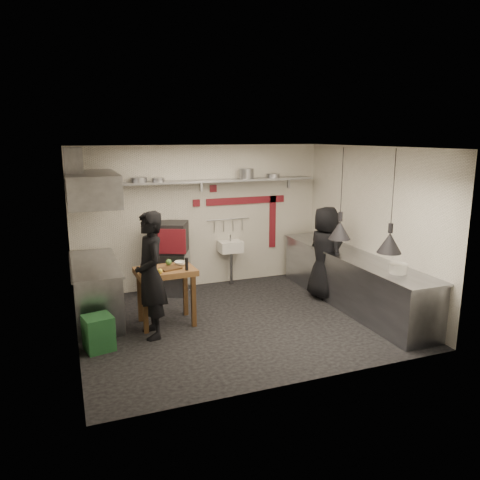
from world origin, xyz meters
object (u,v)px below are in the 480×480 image
object	(u,v)px
chef_right	(325,253)
combi_oven	(169,238)
chef_left	(150,275)
green_bin	(99,333)
prep_table	(166,296)
oven_stand	(169,273)

from	to	relation	value
chef_right	combi_oven	bearing A→B (deg)	54.51
combi_oven	chef_left	bearing A→B (deg)	-86.68
chef_left	green_bin	bearing A→B (deg)	-80.46
green_bin	prep_table	world-z (taller)	prep_table
prep_table	chef_left	world-z (taller)	chef_left
chef_left	prep_table	bearing A→B (deg)	137.00
oven_stand	chef_right	size ratio (longest dim) A/B	0.46
chef_left	chef_right	size ratio (longest dim) A/B	1.11
green_bin	chef_left	world-z (taller)	chef_left
green_bin	chef_right	distance (m)	4.23
prep_table	chef_right	xyz separation A→B (m)	(3.01, 0.18, 0.40)
prep_table	green_bin	bearing A→B (deg)	-154.60
green_bin	prep_table	size ratio (longest dim) A/B	0.54
combi_oven	green_bin	xyz separation A→B (m)	(-1.50, -2.07, -0.84)
green_bin	chef_right	bearing A→B (deg)	10.55
oven_stand	chef_left	distance (m)	2.07
green_bin	chef_right	size ratio (longest dim) A/B	0.29
oven_stand	prep_table	size ratio (longest dim) A/B	0.87
combi_oven	chef_left	size ratio (longest dim) A/B	0.34
chef_right	prep_table	bearing A→B (deg)	84.45
oven_stand	prep_table	world-z (taller)	prep_table
chef_right	oven_stand	bearing A→B (deg)	54.54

